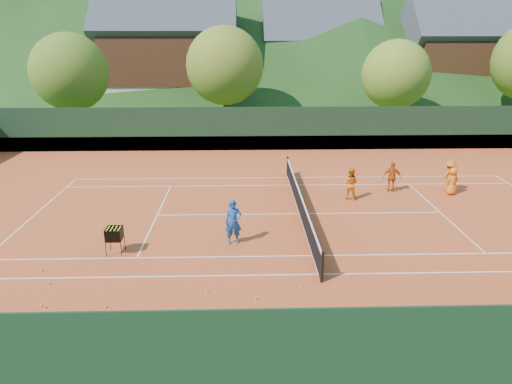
{
  "coord_description": "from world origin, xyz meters",
  "views": [
    {
      "loc": [
        -2.51,
        -19.02,
        7.68
      ],
      "look_at": [
        -1.97,
        0.0,
        1.08
      ],
      "focal_mm": 32.0,
      "sensor_mm": 36.0,
      "label": 1
    }
  ],
  "objects_px": {
    "student_c": "(452,181)",
    "student_d": "(449,176)",
    "student_a": "(350,184)",
    "chalet_mid": "(318,59)",
    "coach": "(233,222)",
    "ball_hopper": "(114,234)",
    "chalet_right": "(458,59)",
    "tennis_net": "(300,203)",
    "chalet_left": "(170,55)",
    "student_b": "(392,177)"
  },
  "relations": [
    {
      "from": "student_b",
      "to": "ball_hopper",
      "type": "distance_m",
      "value": 13.99
    },
    {
      "from": "student_c",
      "to": "chalet_mid",
      "type": "xyz_separation_m",
      "value": [
        -1.91,
        31.61,
        4.27
      ]
    },
    {
      "from": "student_c",
      "to": "student_d",
      "type": "relative_size",
      "value": 0.85
    },
    {
      "from": "ball_hopper",
      "to": "student_c",
      "type": "bearing_deg",
      "value": 21.86
    },
    {
      "from": "ball_hopper",
      "to": "chalet_left",
      "type": "xyz_separation_m",
      "value": [
        -2.75,
        33.69,
        4.88
      ]
    },
    {
      "from": "coach",
      "to": "student_d",
      "type": "distance_m",
      "value": 12.33
    },
    {
      "from": "student_c",
      "to": "tennis_net",
      "type": "bearing_deg",
      "value": -1.75
    },
    {
      "from": "chalet_mid",
      "to": "chalet_right",
      "type": "height_order",
      "value": "chalet_right"
    },
    {
      "from": "coach",
      "to": "student_c",
      "type": "relative_size",
      "value": 1.26
    },
    {
      "from": "chalet_left",
      "to": "chalet_right",
      "type": "distance_m",
      "value": 30.0
    },
    {
      "from": "chalet_right",
      "to": "chalet_left",
      "type": "bearing_deg",
      "value": -180.0
    },
    {
      "from": "coach",
      "to": "ball_hopper",
      "type": "xyz_separation_m",
      "value": [
        -4.33,
        -0.71,
        -0.14
      ]
    },
    {
      "from": "tennis_net",
      "to": "ball_hopper",
      "type": "distance_m",
      "value": 8.14
    },
    {
      "from": "student_c",
      "to": "tennis_net",
      "type": "xyz_separation_m",
      "value": [
        -7.91,
        -2.39,
        -0.2
      ]
    },
    {
      "from": "chalet_mid",
      "to": "student_c",
      "type": "bearing_deg",
      "value": -86.54
    },
    {
      "from": "chalet_right",
      "to": "student_d",
      "type": "bearing_deg",
      "value": -113.93
    },
    {
      "from": "student_b",
      "to": "student_d",
      "type": "bearing_deg",
      "value": -170.29
    },
    {
      "from": "chalet_mid",
      "to": "chalet_right",
      "type": "relative_size",
      "value": 1.06
    },
    {
      "from": "tennis_net",
      "to": "ball_hopper",
      "type": "relative_size",
      "value": 12.07
    },
    {
      "from": "student_c",
      "to": "student_d",
      "type": "height_order",
      "value": "student_d"
    },
    {
      "from": "chalet_right",
      "to": "student_c",
      "type": "bearing_deg",
      "value": -113.65
    },
    {
      "from": "ball_hopper",
      "to": "chalet_right",
      "type": "relative_size",
      "value": 0.08
    },
    {
      "from": "student_a",
      "to": "chalet_mid",
      "type": "bearing_deg",
      "value": -75.07
    },
    {
      "from": "student_b",
      "to": "chalet_left",
      "type": "distance_m",
      "value": 31.32
    },
    {
      "from": "student_a",
      "to": "student_b",
      "type": "bearing_deg",
      "value": -135.12
    },
    {
      "from": "student_a",
      "to": "student_c",
      "type": "xyz_separation_m",
      "value": [
        5.24,
        0.49,
        -0.09
      ]
    },
    {
      "from": "student_c",
      "to": "student_d",
      "type": "distance_m",
      "value": 0.46
    },
    {
      "from": "coach",
      "to": "student_b",
      "type": "height_order",
      "value": "coach"
    },
    {
      "from": "chalet_mid",
      "to": "chalet_right",
      "type": "distance_m",
      "value": 14.56
    },
    {
      "from": "tennis_net",
      "to": "chalet_left",
      "type": "relative_size",
      "value": 0.87
    },
    {
      "from": "chalet_left",
      "to": "chalet_mid",
      "type": "xyz_separation_m",
      "value": [
        16.0,
        4.0,
        -0.66
      ]
    },
    {
      "from": "coach",
      "to": "ball_hopper",
      "type": "distance_m",
      "value": 4.39
    },
    {
      "from": "student_a",
      "to": "student_d",
      "type": "bearing_deg",
      "value": -149.1
    },
    {
      "from": "student_c",
      "to": "student_b",
      "type": "bearing_deg",
      "value": -29.94
    },
    {
      "from": "ball_hopper",
      "to": "chalet_left",
      "type": "bearing_deg",
      "value": 94.66
    },
    {
      "from": "tennis_net",
      "to": "chalet_left",
      "type": "xyz_separation_m",
      "value": [
        -10.0,
        30.0,
        5.13
      ]
    },
    {
      "from": "student_a",
      "to": "student_c",
      "type": "distance_m",
      "value": 5.27
    },
    {
      "from": "student_c",
      "to": "ball_hopper",
      "type": "relative_size",
      "value": 1.4
    },
    {
      "from": "student_a",
      "to": "student_b",
      "type": "xyz_separation_m",
      "value": [
        2.38,
        1.06,
        -0.01
      ]
    },
    {
      "from": "chalet_right",
      "to": "tennis_net",
      "type": "bearing_deg",
      "value": -123.69
    },
    {
      "from": "student_d",
      "to": "tennis_net",
      "type": "height_order",
      "value": "student_d"
    },
    {
      "from": "chalet_left",
      "to": "chalet_mid",
      "type": "relative_size",
      "value": 1.09
    },
    {
      "from": "ball_hopper",
      "to": "student_d",
      "type": "bearing_deg",
      "value": 23.25
    },
    {
      "from": "student_a",
      "to": "ball_hopper",
      "type": "relative_size",
      "value": 1.57
    },
    {
      "from": "chalet_left",
      "to": "chalet_mid",
      "type": "height_order",
      "value": "chalet_left"
    },
    {
      "from": "student_d",
      "to": "chalet_mid",
      "type": "distance_m",
      "value": 31.5
    },
    {
      "from": "student_a",
      "to": "chalet_right",
      "type": "bearing_deg",
      "value": -100.81
    },
    {
      "from": "student_a",
      "to": "chalet_mid",
      "type": "distance_m",
      "value": 32.54
    },
    {
      "from": "student_c",
      "to": "ball_hopper",
      "type": "distance_m",
      "value": 16.34
    },
    {
      "from": "chalet_right",
      "to": "ball_hopper",
      "type": "bearing_deg",
      "value": -128.97
    }
  ]
}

